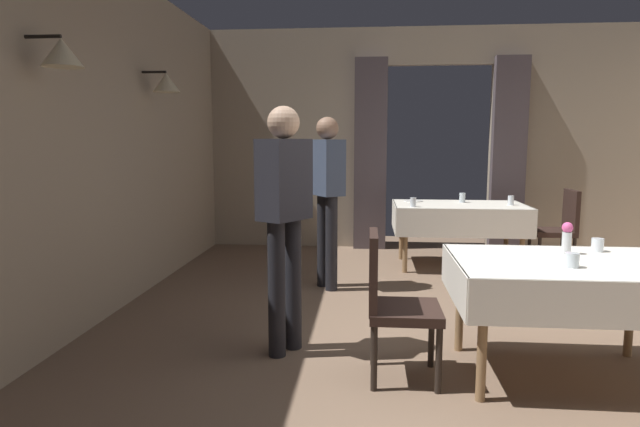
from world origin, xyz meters
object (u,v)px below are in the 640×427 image
Objects in this scene: dining_table_far at (459,213)px; chair_far_right at (560,225)px; chair_mid_left at (392,299)px; glass_far_a at (511,200)px; glass_far_c at (413,202)px; dining_table_mid at (567,275)px; flower_vase_mid at (567,237)px; plate_far_d at (413,201)px; person_waiter_by_doorway at (284,209)px; person_diner_standing_aside at (327,188)px; glass_mid_b at (597,245)px; glass_far_b at (462,198)px; glass_mid_c at (572,260)px.

dining_table_far is 1.64× the size of chair_far_right.
chair_mid_left is 8.39× the size of glass_far_a.
chair_mid_left is 2.85m from glass_far_c.
flower_vase_mid is at bearing 73.23° from dining_table_mid.
chair_mid_left is 3.40m from plate_far_d.
person_waiter_by_doorway reaches higher than dining_table_mid.
flower_vase_mid is at bearing -72.32° from glass_far_c.
chair_far_right is at bearing 71.89° from dining_table_mid.
dining_table_far is 7.21× the size of flower_vase_mid.
person_waiter_by_doorway is at bearing -95.61° from person_diner_standing_aside.
glass_far_a reaches higher than plate_far_d.
dining_table_mid is at bearing -74.88° from glass_far_c.
glass_far_c is 1.20m from person_diner_standing_aside.
dining_table_far is at bearing 99.81° from glass_mid_b.
chair_far_right is 1.70m from plate_far_d.
plate_far_d is at bearing 174.59° from glass_far_b.
glass_mid_b is at bearing -39.94° from person_diner_standing_aside.
glass_far_a is at bearing -176.55° from chair_far_right.
dining_table_far is 0.60m from glass_far_a.
chair_far_right is 0.54× the size of person_waiter_by_doorway.
flower_vase_mid is 2.99m from glass_far_b.
dining_table_mid is 0.30m from flower_vase_mid.
flower_vase_mid reaches higher than dining_table_far.
glass_far_c is at bearing 82.88° from chair_mid_left.
dining_table_mid is 13.14× the size of glass_far_c.
glass_mid_c is (-0.10, -0.39, -0.07)m from flower_vase_mid.
glass_far_c is at bearing -170.01° from chair_far_right.
chair_mid_left is at bearing -164.10° from flower_vase_mid.
plate_far_d is at bearing 108.50° from glass_mid_b.
glass_far_b is (-0.40, 2.88, 0.01)m from glass_mid_b.
dining_table_mid is 3.20m from glass_far_b.
person_waiter_by_doorway is at bearing -110.50° from plate_far_d.
person_waiter_by_doorway is (-1.87, 0.03, 0.16)m from flower_vase_mid.
glass_far_c is at bearing 66.27° from person_waiter_by_doorway.
plate_far_d is (-1.09, 0.29, -0.05)m from glass_far_a.
glass_far_c is 2.69m from person_waiter_by_doorway.
glass_mid_b is 0.05× the size of person_waiter_by_doorway.
glass_far_c is (-0.73, 2.70, 0.14)m from dining_table_mid.
dining_table_far is at bearing 174.42° from glass_far_a.
person_diner_standing_aside is at bearing 130.20° from dining_table_mid.
glass_mid_c is (0.13, -3.19, 0.14)m from dining_table_far.
glass_far_a reaches higher than glass_mid_c.
glass_far_b is 3.42m from person_waiter_by_doorway.
plate_far_d is at bearing 103.75° from flower_vase_mid.
person_waiter_by_doorway reaches higher than glass_far_c.
glass_far_c is (-0.69, 2.87, 0.01)m from glass_mid_c.
glass_mid_b is 2.91m from glass_far_b.
plate_far_d is (-1.66, 0.26, 0.24)m from chair_far_right.
glass_far_c reaches higher than dining_table_mid.
chair_far_right is at bearing 44.65° from person_waiter_by_doorway.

